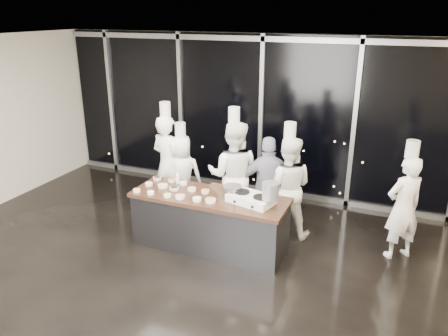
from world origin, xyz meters
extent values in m
plane|color=black|center=(0.00, 0.00, 0.00)|extent=(9.00, 9.00, 0.00)
cube|color=beige|center=(0.00, 3.50, 1.60)|extent=(9.00, 0.02, 3.20)
cube|color=silver|center=(0.00, 0.00, 3.20)|extent=(9.00, 7.00, 0.02)
cube|color=black|center=(0.00, 3.44, 1.60)|extent=(8.90, 0.04, 3.18)
cube|color=#94979C|center=(0.00, 3.39, 3.10)|extent=(8.90, 0.08, 0.10)
cube|color=#94979C|center=(0.00, 3.39, 0.05)|extent=(8.90, 0.08, 0.10)
cube|color=#94979C|center=(-3.60, 3.39, 1.60)|extent=(0.08, 0.08, 3.20)
cube|color=#94979C|center=(-1.80, 3.39, 1.60)|extent=(0.08, 0.08, 3.20)
cube|color=#94979C|center=(0.00, 3.39, 1.60)|extent=(0.08, 0.08, 3.20)
cube|color=#94979C|center=(1.80, 3.39, 1.60)|extent=(0.08, 0.08, 3.20)
cube|color=#38383D|center=(0.00, 0.90, 0.42)|extent=(2.40, 0.80, 0.84)
cube|color=#452A1D|center=(0.00, 0.90, 0.87)|extent=(2.46, 0.86, 0.06)
cube|color=white|center=(0.68, 0.91, 0.96)|extent=(0.75, 0.56, 0.12)
cylinder|color=black|center=(0.52, 0.95, 1.03)|extent=(0.27, 0.27, 0.02)
cylinder|color=black|center=(0.84, 0.87, 1.03)|extent=(0.27, 0.27, 0.02)
cylinder|color=black|center=(0.48, 0.74, 0.95)|extent=(0.04, 0.03, 0.04)
cylinder|color=black|center=(0.78, 0.67, 0.95)|extent=(0.04, 0.03, 0.04)
cylinder|color=gray|center=(0.35, 0.98, 1.06)|extent=(0.35, 0.35, 0.05)
cube|color=#4C2B14|center=(0.11, 1.04, 1.07)|extent=(0.21, 0.08, 0.02)
cylinder|color=#AAAAAD|center=(0.99, 0.85, 1.16)|extent=(0.30, 0.30, 0.24)
cylinder|color=silver|center=(-1.12, 0.59, 0.92)|extent=(0.11, 0.11, 0.04)
cylinder|color=orange|center=(-1.12, 0.59, 0.94)|extent=(0.09, 0.09, 0.01)
cylinder|color=silver|center=(-1.09, 0.90, 0.92)|extent=(0.12, 0.12, 0.04)
cylinder|color=beige|center=(-1.09, 0.90, 0.94)|extent=(0.10, 0.10, 0.01)
cylinder|color=silver|center=(-1.10, 1.18, 0.92)|extent=(0.14, 0.14, 0.04)
cylinder|color=#331B0F|center=(-1.10, 1.18, 0.94)|extent=(0.11, 0.11, 0.01)
cylinder|color=silver|center=(-0.87, 0.60, 0.92)|extent=(0.11, 0.11, 0.04)
cylinder|color=white|center=(-0.87, 0.60, 0.94)|extent=(0.09, 0.09, 0.01)
cylinder|color=silver|center=(-0.84, 0.92, 0.92)|extent=(0.16, 0.16, 0.04)
cylinder|color=#C0C462|center=(-0.84, 0.92, 0.94)|extent=(0.13, 0.13, 0.01)
cylinder|color=silver|center=(-0.82, 1.19, 0.92)|extent=(0.13, 0.13, 0.04)
cylinder|color=#8E5F47|center=(-0.82, 1.19, 0.94)|extent=(0.10, 0.10, 0.01)
cylinder|color=silver|center=(-0.58, 0.61, 0.92)|extent=(0.11, 0.11, 0.04)
cylinder|color=#F2C563|center=(-0.58, 0.61, 0.94)|extent=(0.09, 0.09, 0.01)
cylinder|color=silver|center=(-0.62, 0.91, 0.92)|extent=(0.16, 0.16, 0.04)
cylinder|color=black|center=(-0.62, 0.91, 0.94)|extent=(0.13, 0.13, 0.01)
cylinder|color=silver|center=(-0.59, 1.14, 0.92)|extent=(0.13, 0.13, 0.04)
cylinder|color=beige|center=(-0.59, 1.14, 0.94)|extent=(0.10, 0.10, 0.01)
cylinder|color=silver|center=(-0.37, 0.64, 0.92)|extent=(0.15, 0.15, 0.04)
cylinder|color=gold|center=(-0.37, 0.64, 0.94)|extent=(0.12, 0.12, 0.01)
cylinder|color=silver|center=(-0.34, 0.97, 0.92)|extent=(0.13, 0.13, 0.04)
cylinder|color=tan|center=(-0.34, 0.97, 0.94)|extent=(0.11, 0.11, 0.01)
cylinder|color=silver|center=(-0.10, 0.66, 0.92)|extent=(0.14, 0.14, 0.04)
cylinder|color=#EEEFBE|center=(-0.10, 0.66, 0.94)|extent=(0.11, 0.11, 0.01)
cylinder|color=silver|center=(-0.11, 0.98, 0.92)|extent=(0.13, 0.13, 0.04)
cylinder|color=olive|center=(-0.11, 0.98, 0.94)|extent=(0.11, 0.11, 0.01)
cylinder|color=silver|center=(0.11, 0.70, 0.92)|extent=(0.16, 0.16, 0.04)
cylinder|color=#C48741|center=(0.11, 0.70, 0.94)|extent=(0.13, 0.13, 0.01)
cylinder|color=white|center=(-0.69, 1.15, 0.98)|extent=(0.06, 0.06, 0.16)
cone|color=white|center=(-0.69, 1.15, 1.08)|extent=(0.05, 0.05, 0.05)
imported|color=white|center=(-1.26, 1.81, 0.94)|extent=(0.78, 0.62, 1.87)
cylinder|color=silver|center=(-1.26, 1.81, 1.97)|extent=(0.24, 0.24, 0.26)
imported|color=white|center=(-1.00, 1.87, 0.75)|extent=(0.84, 0.65, 1.51)
cylinder|color=silver|center=(-1.00, 1.87, 1.61)|extent=(0.23, 0.23, 0.26)
imported|color=white|center=(0.06, 1.76, 0.95)|extent=(1.05, 0.89, 1.90)
cylinder|color=silver|center=(0.06, 1.76, 2.00)|extent=(0.22, 0.22, 0.26)
imported|color=#131536|center=(0.67, 1.81, 0.84)|extent=(1.06, 0.72, 1.68)
imported|color=white|center=(1.00, 1.79, 0.86)|extent=(0.94, 0.78, 1.73)
cylinder|color=silver|center=(1.00, 1.79, 1.83)|extent=(0.22, 0.22, 0.26)
imported|color=white|center=(2.79, 1.78, 0.82)|extent=(0.71, 0.68, 1.64)
cylinder|color=silver|center=(2.79, 1.78, 1.74)|extent=(0.27, 0.27, 0.26)
camera|label=1|loc=(2.61, -4.74, 3.62)|focal=35.00mm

